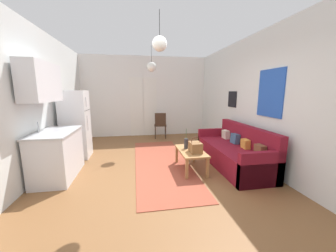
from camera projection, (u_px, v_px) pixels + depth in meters
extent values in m
cube|color=brown|center=(158.00, 181.00, 3.68)|extent=(5.06, 8.08, 0.10)
cube|color=white|center=(145.00, 97.00, 7.09)|extent=(4.66, 0.10, 2.88)
cube|color=white|center=(137.00, 108.00, 7.05)|extent=(0.47, 0.02, 2.07)
cube|color=white|center=(150.00, 108.00, 7.13)|extent=(0.47, 0.02, 2.07)
cube|color=white|center=(143.00, 78.00, 6.90)|extent=(1.05, 0.03, 0.06)
cube|color=silver|center=(272.00, 101.00, 3.80)|extent=(0.10, 7.68, 2.88)
cube|color=blue|center=(270.00, 93.00, 3.74)|extent=(0.02, 0.71, 0.92)
cube|color=black|center=(232.00, 99.00, 5.21)|extent=(0.02, 0.42, 0.42)
cube|color=silver|center=(14.00, 104.00, 3.04)|extent=(0.10, 7.68, 2.88)
cube|color=black|center=(34.00, 92.00, 3.55)|extent=(0.02, 0.32, 0.40)
cube|color=#9E4733|center=(162.00, 162.00, 4.47)|extent=(1.19, 3.64, 0.01)
cube|color=maroon|center=(231.00, 156.00, 4.27)|extent=(0.83, 2.15, 0.44)
cube|color=maroon|center=(246.00, 145.00, 4.29)|extent=(0.15, 2.15, 0.89)
cube|color=maroon|center=(261.00, 170.00, 3.26)|extent=(0.83, 0.11, 0.64)
cube|color=maroon|center=(213.00, 140.00, 5.24)|extent=(0.83, 0.11, 0.64)
cube|color=brown|center=(260.00, 151.00, 3.58)|extent=(0.13, 0.21, 0.22)
cube|color=gold|center=(245.00, 144.00, 4.05)|extent=(0.14, 0.20, 0.21)
cube|color=#3D5B7F|center=(235.00, 139.00, 4.45)|extent=(0.15, 0.23, 0.23)
cube|color=beige|center=(226.00, 134.00, 4.92)|extent=(0.14, 0.22, 0.22)
cube|color=#A87542|center=(191.00, 151.00, 4.02)|extent=(0.49, 0.95, 0.04)
cube|color=#A87542|center=(187.00, 169.00, 3.60)|extent=(0.05, 0.05, 0.39)
cube|color=#A87542|center=(208.00, 168.00, 3.67)|extent=(0.05, 0.05, 0.39)
cube|color=#A87542|center=(177.00, 154.00, 4.45)|extent=(0.05, 0.05, 0.39)
cube|color=#A87542|center=(194.00, 154.00, 4.52)|extent=(0.05, 0.05, 0.39)
cylinder|color=#2D2D33|center=(186.00, 144.00, 4.12)|extent=(0.09, 0.09, 0.21)
cylinder|color=#477F42|center=(186.00, 134.00, 4.08)|extent=(0.01, 0.01, 0.22)
cube|color=brown|center=(195.00, 147.00, 3.86)|extent=(0.22, 0.29, 0.20)
torus|color=#512319|center=(196.00, 142.00, 3.84)|extent=(0.19, 0.01, 0.19)
cube|color=white|center=(76.00, 125.00, 4.73)|extent=(0.59, 0.60, 1.66)
cube|color=#4C4C51|center=(87.00, 110.00, 4.72)|extent=(0.01, 0.58, 0.01)
cylinder|color=#B7BABF|center=(86.00, 102.00, 4.52)|extent=(0.02, 0.02, 0.23)
cylinder|color=#B7BABF|center=(87.00, 123.00, 4.61)|extent=(0.02, 0.02, 0.36)
cube|color=silver|center=(58.00, 155.00, 3.67)|extent=(0.62, 1.18, 0.87)
cube|color=#B7BABF|center=(56.00, 132.00, 3.59)|extent=(0.65, 1.21, 0.03)
cube|color=#999BA0|center=(54.00, 135.00, 3.53)|extent=(0.36, 0.40, 0.10)
cylinder|color=#B7BABF|center=(38.00, 127.00, 3.46)|extent=(0.02, 0.02, 0.20)
cube|color=silver|center=(41.00, 82.00, 3.41)|extent=(0.32, 1.06, 0.69)
cylinder|color=#382619|center=(165.00, 131.00, 7.02)|extent=(0.03, 0.03, 0.45)
cylinder|color=#382619|center=(155.00, 131.00, 7.00)|extent=(0.03, 0.03, 0.45)
cylinder|color=#382619|center=(166.00, 133.00, 6.68)|extent=(0.03, 0.03, 0.45)
cylinder|color=#382619|center=(155.00, 133.00, 6.66)|extent=(0.03, 0.03, 0.45)
cube|color=#382619|center=(160.00, 125.00, 6.80)|extent=(0.46, 0.45, 0.04)
cube|color=#382619|center=(160.00, 119.00, 6.58)|extent=(0.38, 0.07, 0.44)
cylinder|color=black|center=(159.00, 23.00, 3.00)|extent=(0.01, 0.01, 0.38)
sphere|color=white|center=(160.00, 44.00, 3.05)|extent=(0.24, 0.24, 0.24)
cylinder|color=black|center=(151.00, 54.00, 5.33)|extent=(0.01, 0.01, 0.44)
sphere|color=white|center=(152.00, 67.00, 5.39)|extent=(0.27, 0.27, 0.27)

